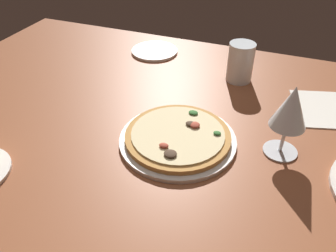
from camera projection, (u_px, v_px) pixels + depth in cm
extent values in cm
cube|color=brown|center=(159.00, 137.00, 83.42)|extent=(150.00, 110.00, 4.00)
cylinder|color=silver|center=(178.00, 140.00, 78.73)|extent=(27.09, 27.09, 1.00)
cylinder|color=#C68C47|center=(178.00, 136.00, 78.07)|extent=(24.35, 24.35, 1.20)
cylinder|color=beige|center=(178.00, 133.00, 77.59)|extent=(21.43, 21.43, 0.40)
ellipsoid|color=#4C3828|center=(170.00, 154.00, 71.20)|extent=(2.79, 2.64, 0.71)
ellipsoid|color=#AD4733|center=(164.00, 145.00, 73.30)|extent=(2.12, 1.56, 0.73)
ellipsoid|color=#387033|center=(193.00, 113.00, 83.37)|extent=(2.32, 1.85, 0.58)
ellipsoid|color=#AD4733|center=(195.00, 125.00, 79.19)|extent=(2.36, 2.35, 0.79)
ellipsoid|color=#387033|center=(217.00, 133.00, 76.89)|extent=(1.75, 1.50, 0.57)
ellipsoid|color=#4C3828|center=(191.00, 124.00, 79.59)|extent=(2.67, 1.93, 0.69)
cylinder|color=silver|center=(280.00, 151.00, 76.05)|extent=(7.58, 7.58, 0.40)
cylinder|color=silver|center=(283.00, 138.00, 73.83)|extent=(0.80, 0.80, 6.97)
cone|color=silver|center=(292.00, 107.00, 68.89)|extent=(7.69, 7.69, 9.45)
cone|color=maroon|center=(289.00, 115.00, 70.18)|extent=(3.79, 3.79, 5.17)
cylinder|color=silver|center=(240.00, 62.00, 98.85)|extent=(7.55, 7.55, 11.50)
cylinder|color=silver|center=(239.00, 70.00, 100.39)|extent=(6.95, 6.95, 6.40)
cylinder|color=white|center=(155.00, 51.00, 117.51)|extent=(15.85, 15.85, 0.90)
cube|color=silver|center=(323.00, 109.00, 89.58)|extent=(18.27, 20.76, 0.30)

